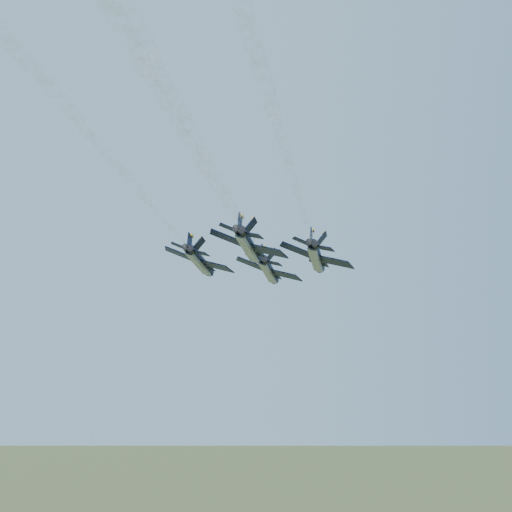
{
  "coord_description": "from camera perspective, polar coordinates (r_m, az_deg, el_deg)",
  "views": [
    {
      "loc": [
        -7.86,
        -113.75,
        72.5
      ],
      "look_at": [
        1.88,
        1.66,
        98.21
      ],
      "focal_mm": 45.0,
      "sensor_mm": 36.0,
      "label": 1
    }
  ],
  "objects": [
    {
      "name": "jet_lead",
      "position": [
        127.08,
        1.2,
        -1.32
      ],
      "size": [
        12.89,
        18.39,
        5.72
      ],
      "rotation": [
        0.0,
        0.37,
        -0.28
      ],
      "color": "black"
    },
    {
      "name": "smoke_trail_lead",
      "position": [
        68.5,
        -8.29,
        8.77
      ],
      "size": [
        25.58,
        81.54,
        2.9
      ],
      "rotation": [
        0.0,
        0.37,
        -0.28
      ],
      "color": "white"
    },
    {
      "name": "jet_left",
      "position": [
        119.05,
        -4.96,
        -0.51
      ],
      "size": [
        12.89,
        18.39,
        5.72
      ],
      "rotation": [
        0.0,
        0.37,
        -0.28
      ],
      "color": "black"
    },
    {
      "name": "smoke_trail_left",
      "position": [
        64.01,
        -21.19,
        11.09
      ],
      "size": [
        25.58,
        81.54,
        2.9
      ],
      "rotation": [
        0.0,
        0.37,
        -0.28
      ],
      "color": "white"
    },
    {
      "name": "smoke_trail_slot",
      "position": [
        50.69,
        -16.21,
        17.21
      ],
      "size": [
        25.58,
        81.54,
        2.9
      ],
      "rotation": [
        0.0,
        0.37,
        -0.28
      ],
      "color": "white"
    },
    {
      "name": "jet_right",
      "position": [
        115.56,
        5.42,
        -0.13
      ],
      "size": [
        12.89,
        18.39,
        5.72
      ],
      "rotation": [
        0.0,
        0.37,
        -0.28
      ],
      "color": "black"
    },
    {
      "name": "jet_slot",
      "position": [
        106.54,
        -0.6,
        0.88
      ],
      "size": [
        12.89,
        18.39,
        5.72
      ],
      "rotation": [
        0.0,
        0.37,
        -0.28
      ],
      "color": "black"
    },
    {
      "name": "smoke_trail_right",
      "position": [
        56.57,
        -1.56,
        13.39
      ],
      "size": [
        25.58,
        81.54,
        2.9
      ],
      "rotation": [
        0.0,
        0.37,
        -0.28
      ],
      "color": "white"
    }
  ]
}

